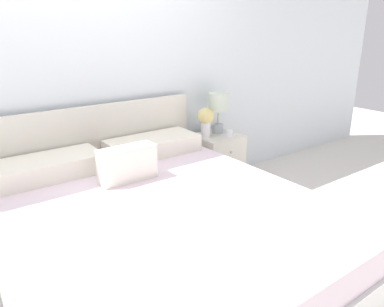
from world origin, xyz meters
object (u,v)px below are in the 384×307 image
object	(u,v)px
nightstand	(217,162)
flower_vase	(206,120)
teacup	(229,133)
table_lamp	(218,106)
bed	(157,233)

from	to	relation	value
nightstand	flower_vase	distance (m)	0.47
nightstand	teacup	world-z (taller)	teacup
flower_vase	teacup	size ratio (longest dim) A/B	2.71
nightstand	table_lamp	bearing A→B (deg)	49.34
nightstand	flower_vase	bearing A→B (deg)	178.22
table_lamp	flower_vase	distance (m)	0.23
bed	teacup	size ratio (longest dim) A/B	20.89
table_lamp	flower_vase	world-z (taller)	table_lamp
nightstand	teacup	size ratio (longest dim) A/B	5.29
table_lamp	teacup	world-z (taller)	table_lamp
bed	flower_vase	world-z (taller)	bed
table_lamp	teacup	distance (m)	0.29
bed	flower_vase	distance (m)	1.40
nightstand	flower_vase	size ratio (longest dim) A/B	1.96
nightstand	teacup	bearing A→B (deg)	-50.09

